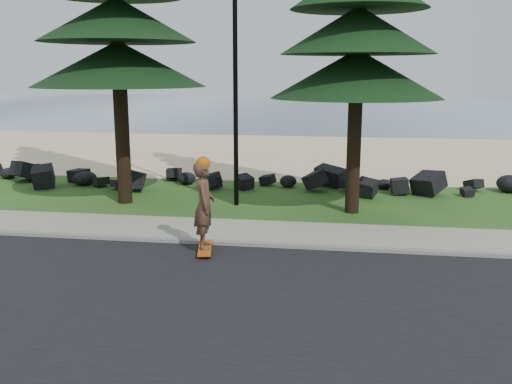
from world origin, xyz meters
TOP-DOWN VIEW (x-y plane):
  - ground at (0.00, 0.00)m, footprint 160.00×160.00m
  - road at (0.00, -4.50)m, footprint 160.00×7.00m
  - kerb at (0.00, -0.90)m, footprint 160.00×0.20m
  - sidewalk at (0.00, 0.20)m, footprint 160.00×2.00m
  - beach_sand at (0.00, 14.50)m, footprint 160.00×15.00m
  - ocean at (0.00, 51.00)m, footprint 160.00×58.00m
  - seawall_boulders at (0.00, 5.60)m, footprint 60.00×2.40m
  - lamp_post at (0.00, 3.20)m, footprint 0.25×0.14m
  - skateboarder at (0.16, -1.52)m, footprint 0.60×1.21m

SIDE VIEW (x-z plane):
  - ground at x=0.00m, z-range 0.00..0.00m
  - seawall_boulders at x=0.00m, z-range -0.55..0.55m
  - ocean at x=0.00m, z-range 0.00..0.01m
  - beach_sand at x=0.00m, z-range 0.00..0.01m
  - road at x=0.00m, z-range 0.00..0.02m
  - sidewalk at x=0.00m, z-range 0.00..0.08m
  - kerb at x=0.00m, z-range 0.00..0.10m
  - skateboarder at x=0.16m, z-range 0.01..2.20m
  - lamp_post at x=0.00m, z-range 0.06..8.20m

